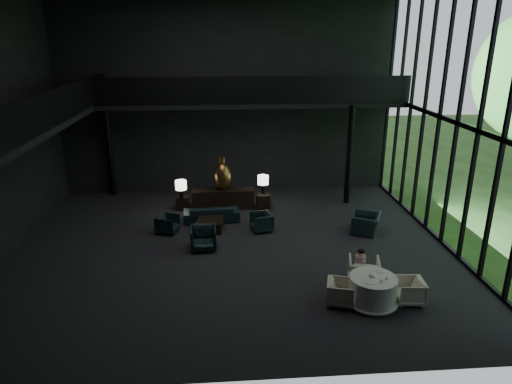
{
  "coord_description": "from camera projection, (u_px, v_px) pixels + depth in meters",
  "views": [
    {
      "loc": [
        -0.27,
        -13.38,
        6.54
      ],
      "look_at": [
        0.79,
        0.5,
        1.75
      ],
      "focal_mm": 32.0,
      "sensor_mm": 36.0,
      "label": 1
    }
  ],
  "objects": [
    {
      "name": "dining_chair_west",
      "position": [
        340.0,
        292.0,
        11.67
      ],
      "size": [
        0.71,
        0.73,
        0.62
      ],
      "primitive_type": "imported",
      "rotation": [
        0.0,
        0.0,
        1.3
      ],
      "color": "#C3B295",
      "rests_on": "floor"
    },
    {
      "name": "console",
      "position": [
        223.0,
        199.0,
        18.11
      ],
      "size": [
        2.45,
        0.56,
        0.78
      ],
      "primitive_type": "cube",
      "color": "black",
      "rests_on": "floor"
    },
    {
      "name": "cereal_bowl",
      "position": [
        372.0,
        275.0,
        11.55
      ],
      "size": [
        0.16,
        0.16,
        0.08
      ],
      "primitive_type": "ellipsoid",
      "color": "white",
      "rests_on": "dining_table"
    },
    {
      "name": "lounge_armchair_west",
      "position": [
        168.0,
        224.0,
        15.89
      ],
      "size": [
        0.73,
        0.75,
        0.63
      ],
      "primitive_type": "imported",
      "rotation": [
        0.0,
        0.0,
        1.28
      ],
      "color": "black",
      "rests_on": "floor"
    },
    {
      "name": "column_ne",
      "position": [
        349.0,
        155.0,
        18.23
      ],
      "size": [
        0.24,
        0.24,
        4.0
      ],
      "primitive_type": "cylinder",
      "color": "black",
      "rests_on": "floor"
    },
    {
      "name": "mezzanine_back",
      "position": [
        253.0,
        102.0,
        18.25
      ],
      "size": [
        12.0,
        2.0,
        0.25
      ],
      "primitive_type": "cube",
      "color": "black",
      "rests_on": "wall_back"
    },
    {
      "name": "floor",
      "position": [
        233.0,
        249.0,
        14.76
      ],
      "size": [
        14.0,
        12.0,
        0.02
      ],
      "primitive_type": "cube",
      "color": "black",
      "rests_on": "ground"
    },
    {
      "name": "cream_pot",
      "position": [
        381.0,
        281.0,
        11.27
      ],
      "size": [
        0.06,
        0.06,
        0.07
      ],
      "primitive_type": "cylinder",
      "rotation": [
        0.0,
        0.0,
        -0.05
      ],
      "color": "#99999E",
      "rests_on": "dining_table"
    },
    {
      "name": "wall_front",
      "position": [
        239.0,
        192.0,
        7.8
      ],
      "size": [
        14.0,
        0.04,
        8.0
      ],
      "primitive_type": "cube",
      "color": "black",
      "rests_on": "ground"
    },
    {
      "name": "plate_a",
      "position": [
        369.0,
        282.0,
        11.3
      ],
      "size": [
        0.35,
        0.35,
        0.02
      ],
      "primitive_type": "cylinder",
      "rotation": [
        0.0,
        0.0,
        0.42
      ],
      "color": "white",
      "rests_on": "dining_table"
    },
    {
      "name": "sofa",
      "position": [
        211.0,
        211.0,
        16.86
      ],
      "size": [
        2.04,
        0.72,
        0.79
      ],
      "primitive_type": "imported",
      "rotation": [
        0.0,
        0.0,
        3.21
      ],
      "color": "black",
      "rests_on": "floor"
    },
    {
      "name": "dining_chair_east",
      "position": [
        409.0,
        291.0,
        11.72
      ],
      "size": [
        0.63,
        0.66,
        0.64
      ],
      "primitive_type": "imported",
      "rotation": [
        0.0,
        0.0,
        -1.65
      ],
      "color": "beige",
      "rests_on": "floor"
    },
    {
      "name": "plate_b",
      "position": [
        380.0,
        271.0,
        11.81
      ],
      "size": [
        0.28,
        0.28,
        0.02
      ],
      "primitive_type": "cylinder",
      "rotation": [
        0.0,
        0.0,
        0.27
      ],
      "color": "white",
      "rests_on": "dining_table"
    },
    {
      "name": "side_table_right",
      "position": [
        263.0,
        201.0,
        18.17
      ],
      "size": [
        0.53,
        0.53,
        0.58
      ],
      "primitive_type": "cube",
      "color": "black",
      "rests_on": "floor"
    },
    {
      "name": "table_lamp_left",
      "position": [
        181.0,
        186.0,
        17.54
      ],
      "size": [
        0.43,
        0.43,
        0.73
      ],
      "color": "black",
      "rests_on": "side_table_left"
    },
    {
      "name": "coffee_table",
      "position": [
        210.0,
        225.0,
        16.12
      ],
      "size": [
        0.99,
        0.99,
        0.4
      ],
      "primitive_type": "cube",
      "rotation": [
        0.0,
        0.0,
        -0.12
      ],
      "color": "black",
      "rests_on": "floor"
    },
    {
      "name": "mezzanine_left",
      "position": [
        21.0,
        129.0,
        13.03
      ],
      "size": [
        2.0,
        12.0,
        0.25
      ],
      "primitive_type": "cube",
      "color": "black",
      "rests_on": "wall_left"
    },
    {
      "name": "wall_back",
      "position": [
        227.0,
        99.0,
        19.12
      ],
      "size": [
        14.0,
        0.04,
        8.0
      ],
      "primitive_type": "cube",
      "color": "black",
      "rests_on": "ground"
    },
    {
      "name": "lounge_armchair_south",
      "position": [
        204.0,
        236.0,
        14.61
      ],
      "size": [
        0.88,
        0.83,
        0.89
      ],
      "primitive_type": "imported",
      "rotation": [
        0.0,
        0.0,
        0.02
      ],
      "color": "black",
      "rests_on": "floor"
    },
    {
      "name": "bronze_urn",
      "position": [
        222.0,
        176.0,
        17.84
      ],
      "size": [
        0.71,
        0.71,
        1.32
      ],
      "color": "#9F672F",
      "rests_on": "console"
    },
    {
      "name": "dining_table",
      "position": [
        372.0,
        292.0,
        11.65
      ],
      "size": [
        1.36,
        1.36,
        0.75
      ],
      "color": "white",
      "rests_on": "floor"
    },
    {
      "name": "child",
      "position": [
        361.0,
        259.0,
        12.45
      ],
      "size": [
        0.29,
        0.29,
        0.61
      ],
      "rotation": [
        0.0,
        0.0,
        3.14
      ],
      "color": "#EB9AC7",
      "rests_on": "dining_chair_north"
    },
    {
      "name": "coffee_cup",
      "position": [
        387.0,
        278.0,
        11.43
      ],
      "size": [
        0.09,
        0.09,
        0.06
      ],
      "primitive_type": "cylinder",
      "rotation": [
        0.0,
        0.0,
        -0.21
      ],
      "color": "white",
      "rests_on": "saucer"
    },
    {
      "name": "window_armchair",
      "position": [
        366.0,
        221.0,
        15.86
      ],
      "size": [
        1.01,
        1.18,
        0.87
      ],
      "primitive_type": "imported",
      "rotation": [
        0.0,
        0.0,
        -2.01
      ],
      "color": "black",
      "rests_on": "floor"
    },
    {
      "name": "railing_back",
      "position": [
        255.0,
        90.0,
        17.11
      ],
      "size": [
        12.0,
        0.06,
        1.0
      ],
      "primitive_type": "cube",
      "color": "black",
      "rests_on": "mezzanine_back"
    },
    {
      "name": "lounge_armchair_east",
      "position": [
        261.0,
        222.0,
        16.03
      ],
      "size": [
        0.73,
        0.76,
        0.66
      ],
      "primitive_type": "imported",
      "rotation": [
        0.0,
        0.0,
        -1.35
      ],
      "color": "black",
      "rests_on": "floor"
    },
    {
      "name": "table_lamp_right",
      "position": [
        263.0,
        181.0,
        18.01
      ],
      "size": [
        0.44,
        0.44,
        0.73
      ],
      "color": "black",
      "rests_on": "side_table_right"
    },
    {
      "name": "dining_chair_north",
      "position": [
        364.0,
        269.0,
        12.52
      ],
      "size": [
        1.06,
        1.02,
        0.91
      ],
      "primitive_type": "imported",
      "rotation": [
        0.0,
        0.0,
        2.91
      ],
      "color": "beige",
      "rests_on": "floor"
    },
    {
      "name": "railing_left",
      "position": [
        54.0,
        108.0,
        12.91
      ],
      "size": [
        0.06,
        12.0,
        1.0
      ],
      "primitive_type": "cube",
      "color": "black",
      "rests_on": "mezzanine_left"
    },
    {
      "name": "saucer",
      "position": [
        382.0,
        279.0,
        11.44
      ],
      "size": [
        0.21,
        0.21,
        0.01
      ],
      "primitive_type": "cylinder",
      "rotation": [
        0.0,
        0.0,
        0.39
      ],
      "color": "white",
      "rests_on": "dining_table"
    },
    {
      "name": "curtain_wall",
      "position": [
        458.0,
        123.0,
        13.96
      ],
      "size": [
        0.2,
        12.0,
        8.0
      ],
      "primitive_type": null,
      "color": "black",
      "rests_on": "ground"
    },
    {
      "name": "column_nw",
      "position": [
        109.0,
        150.0,
        19.13
      ],
      "size": [
        0.24,
        0.24,
        4.0
      ],
      "primitive_type": "cylinder",
      "color": "black",
      "rests_on": "floor"
    },
    {
      "name": "side_table_left",
      "position": [
        183.0,
        203.0,
        18.04
      ],
      "size": [
        0.49,
        0.49,
        0.54
      ],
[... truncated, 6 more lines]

